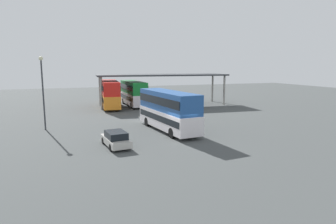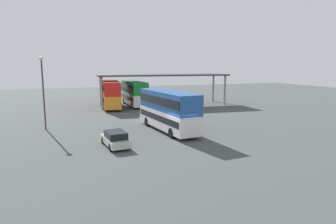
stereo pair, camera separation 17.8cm
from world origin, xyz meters
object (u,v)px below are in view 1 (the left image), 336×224
Objects in this scene: parked_hatchback at (116,139)px; double_decker_near_canopy at (110,93)px; double_decker_main at (168,109)px; double_decker_mid_row at (133,92)px; lamppost_tall at (43,84)px.

double_decker_near_canopy is at bearing -14.25° from parked_hatchback.
parked_hatchback is at bearing 118.58° from double_decker_main.
lamppost_tall reaches higher than double_decker_mid_row.
lamppost_tall reaches higher than double_decker_near_canopy.
double_decker_mid_row is 1.30× the size of lamppost_tall.
double_decker_main is at bearing -165.54° from double_decker_near_canopy.
lamppost_tall is at bearing 61.92° from double_decker_main.
double_decker_mid_row is (4.06, 0.72, -0.10)m from double_decker_near_canopy.
parked_hatchback is (-6.38, -4.34, -1.63)m from double_decker_main.
double_decker_main is at bearing -22.44° from lamppost_tall.
double_decker_near_canopy reaches higher than parked_hatchback.
parked_hatchback is 0.38× the size of double_decker_near_canopy.
double_decker_main is 2.49× the size of parked_hatchback.
double_decker_mid_row is 20.48m from lamppost_tall.
double_decker_main is at bearing 177.02° from double_decker_mid_row.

